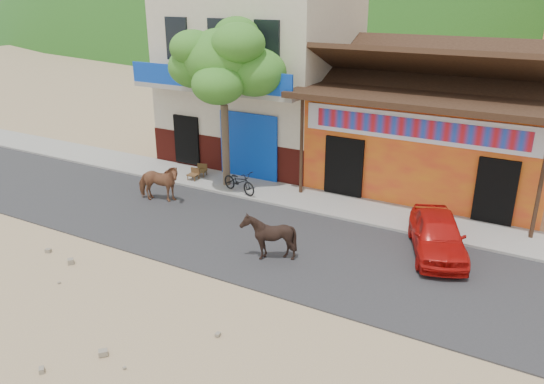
{
  "coord_description": "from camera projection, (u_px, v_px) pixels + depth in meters",
  "views": [
    {
      "loc": [
        6.04,
        -9.7,
        6.99
      ],
      "look_at": [
        -1.08,
        3.0,
        1.4
      ],
      "focal_mm": 35.0,
      "sensor_mm": 36.0,
      "label": 1
    }
  ],
  "objects": [
    {
      "name": "tree",
      "position": [
        224.0,
        105.0,
        18.86
      ],
      "size": [
        3.0,
        3.0,
        6.0
      ],
      "primitive_type": null,
      "color": "#2D721E",
      "rests_on": "sidewalk"
    },
    {
      "name": "cow_tan",
      "position": [
        158.0,
        183.0,
        18.32
      ],
      "size": [
        1.74,
        1.2,
        1.34
      ],
      "primitive_type": "imported",
      "rotation": [
        0.0,
        0.0,
        1.9
      ],
      "color": "brown",
      "rests_on": "road"
    },
    {
      "name": "cafe_building",
      "position": [
        262.0,
        76.0,
        22.56
      ],
      "size": [
        7.0,
        6.0,
        7.0
      ],
      "primitive_type": "cube",
      "color": "beige",
      "rests_on": "ground"
    },
    {
      "name": "road",
      "position": [
        296.0,
        249.0,
        15.19
      ],
      "size": [
        60.0,
        5.0,
        0.04
      ],
      "primitive_type": "cube",
      "color": "#28282B",
      "rests_on": "ground"
    },
    {
      "name": "scooter",
      "position": [
        239.0,
        182.0,
        18.98
      ],
      "size": [
        1.66,
        0.94,
        0.83
      ],
      "primitive_type": "imported",
      "rotation": [
        0.0,
        0.0,
        1.31
      ],
      "color": "black",
      "rests_on": "sidewalk"
    },
    {
      "name": "cow_dark",
      "position": [
        268.0,
        236.0,
        14.38
      ],
      "size": [
        1.43,
        1.34,
        1.33
      ],
      "primitive_type": "imported",
      "rotation": [
        0.0,
        0.0,
        -1.82
      ],
      "color": "black",
      "rests_on": "road"
    },
    {
      "name": "cafe_chair_right",
      "position": [
        193.0,
        170.0,
        20.25
      ],
      "size": [
        0.4,
        0.4,
        0.81
      ],
      "primitive_type": null,
      "rotation": [
        0.0,
        0.0,
        0.06
      ],
      "color": "#533C1B",
      "rests_on": "sidewalk"
    },
    {
      "name": "cafe_chair_left",
      "position": [
        201.0,
        166.0,
        20.66
      ],
      "size": [
        0.49,
        0.49,
        0.85
      ],
      "primitive_type": null,
      "rotation": [
        0.0,
        0.0,
        0.28
      ],
      "color": "#4A3518",
      "rests_on": "sidewalk"
    },
    {
      "name": "dance_club",
      "position": [
        436.0,
        138.0,
        19.74
      ],
      "size": [
        8.0,
        6.0,
        3.6
      ],
      "primitive_type": "cube",
      "color": "orange",
      "rests_on": "ground"
    },
    {
      "name": "ground",
      "position": [
        251.0,
        290.0,
        13.16
      ],
      "size": [
        120.0,
        120.0,
        0.0
      ],
      "primitive_type": "plane",
      "color": "#9E825B",
      "rests_on": "ground"
    },
    {
      "name": "sidewalk",
      "position": [
        343.0,
        207.0,
        18.02
      ],
      "size": [
        60.0,
        2.0,
        0.12
      ],
      "primitive_type": "cube",
      "color": "gray",
      "rests_on": "ground"
    },
    {
      "name": "red_car",
      "position": [
        437.0,
        234.0,
        14.71
      ],
      "size": [
        2.48,
        3.64,
        1.15
      ],
      "primitive_type": "imported",
      "rotation": [
        0.0,
        0.0,
        0.37
      ],
      "color": "red",
      "rests_on": "road"
    }
  ]
}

